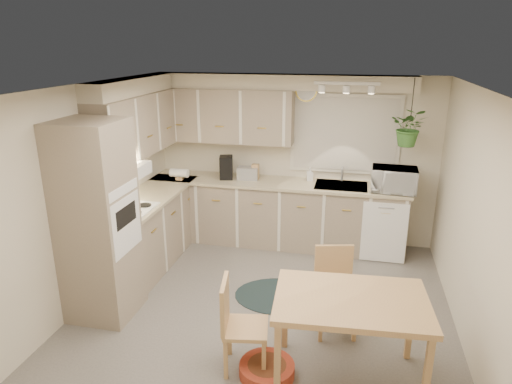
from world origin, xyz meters
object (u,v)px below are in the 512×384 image
Objects in this scene: pet_bed at (267,370)px; braided_rug at (281,296)px; dining_table at (349,339)px; chair_left at (246,325)px; microwave at (394,177)px; chair_back at (336,293)px.

braided_rug is at bearing 94.04° from pet_bed.
pet_bed is (-0.68, -0.12, -0.34)m from dining_table.
dining_table is 0.89m from chair_left.
chair_left is 1.50× the size of microwave.
dining_table is at bearing 83.12° from chair_left.
chair_back is at bearing 55.87° from pet_bed.
braided_rug is 1.89× the size of microwave.
chair_left is 0.43m from pet_bed.
dining_table is 0.77m from pet_bed.
chair_left is at bearing -95.15° from braided_rug.
chair_back reaches higher than pet_bed.
microwave reaches higher than braided_rug.
pet_bed is at bearing -85.96° from braided_rug.
dining_table is 1.49m from braided_rug.
chair_back is at bearing -40.35° from braided_rug.
chair_left is at bearing 159.75° from pet_bed.
chair_back is 2.11m from microwave.
chair_back is at bearing 124.18° from chair_left.
dining_table is at bearing 88.38° from chair_back.
chair_back is 0.93m from braided_rug.
chair_back is (0.74, 0.72, 0.00)m from chair_left.
dining_table is 1.47× the size of chair_left.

